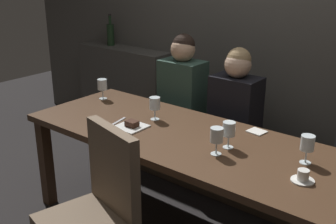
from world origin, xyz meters
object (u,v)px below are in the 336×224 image
object	(u,v)px
chair_near_side	(97,205)
diner_bearded	(235,99)
dining_table	(182,147)
diner_redhead	(183,85)
wine_glass_near_right	(155,104)
wine_glass_far_left	(217,136)
espresso_cup	(303,177)
banquette_bench	(234,166)
wine_glass_near_left	(307,144)
wine_glass_end_right	(229,130)
dessert_plate	(131,126)
wine_glass_center_back	(102,85)
fork_on_table	(118,122)
wine_bottle_dark_red	(111,34)

from	to	relation	value
chair_near_side	diner_bearded	size ratio (longest dim) A/B	1.31
dining_table	diner_redhead	size ratio (longest dim) A/B	2.75
wine_glass_near_right	wine_glass_far_left	bearing A→B (deg)	-17.72
dining_table	espresso_cup	bearing A→B (deg)	-6.96
banquette_bench	wine_glass_near_left	world-z (taller)	wine_glass_near_left
chair_near_side	wine_glass_end_right	bearing A→B (deg)	63.57
espresso_cup	dessert_plate	world-z (taller)	espresso_cup
chair_near_side	diner_bearded	bearing A→B (deg)	89.09
dining_table	dessert_plate	world-z (taller)	dessert_plate
chair_near_side	dessert_plate	distance (m)	0.70
wine_glass_center_back	fork_on_table	world-z (taller)	wine_glass_center_back
wine_glass_center_back	espresso_cup	size ratio (longest dim) A/B	1.37
dining_table	banquette_bench	distance (m)	0.82
wine_bottle_dark_red	wine_glass_end_right	size ratio (longest dim) A/B	1.99
wine_glass_far_left	wine_glass_near_left	bearing A→B (deg)	26.02
wine_bottle_dark_red	fork_on_table	xyz separation A→B (m)	(1.26, -1.15, -0.33)
wine_glass_end_right	wine_glass_near_right	bearing A→B (deg)	172.73
wine_glass_near_right	espresso_cup	bearing A→B (deg)	-9.60
wine_glass_end_right	wine_glass_center_back	size ratio (longest dim) A/B	1.00
wine_glass_near_right	dessert_plate	world-z (taller)	wine_glass_near_right
wine_glass_far_left	wine_glass_center_back	size ratio (longest dim) A/B	1.00
chair_near_side	wine_glass_center_back	distance (m)	1.32
espresso_cup	dessert_plate	xyz separation A→B (m)	(-1.18, -0.02, -0.01)
chair_near_side	espresso_cup	distance (m)	1.09
chair_near_side	espresso_cup	xyz separation A→B (m)	(0.87, 0.62, 0.21)
wine_bottle_dark_red	dessert_plate	bearing A→B (deg)	-39.83
chair_near_side	diner_bearded	distance (m)	1.42
dessert_plate	espresso_cup	bearing A→B (deg)	0.95
dining_table	diner_bearded	xyz separation A→B (m)	(-0.00, 0.67, 0.15)
wine_glass_end_right	wine_glass_near_right	distance (m)	0.65
wine_glass_end_right	espresso_cup	world-z (taller)	wine_glass_end_right
wine_glass_end_right	dessert_plate	bearing A→B (deg)	-168.87
wine_glass_far_left	wine_glass_near_right	xyz separation A→B (m)	(-0.64, 0.21, -0.00)
wine_glass_near_right	espresso_cup	world-z (taller)	wine_glass_near_right
diner_bearded	wine_glass_near_right	size ratio (longest dim) A/B	4.58
wine_glass_near_right	dessert_plate	distance (m)	0.24
wine_glass_center_back	dessert_plate	distance (m)	0.69
diner_bearded	wine_glass_near_left	size ratio (longest dim) A/B	4.58
wine_glass_near_right	espresso_cup	size ratio (longest dim) A/B	1.37
wine_glass_near_left	diner_bearded	bearing A→B (deg)	143.98
diner_redhead	wine_glass_end_right	size ratio (longest dim) A/B	4.87
wine_glass_end_right	wine_glass_near_left	world-z (taller)	same
wine_bottle_dark_red	wine_glass_end_right	bearing A→B (deg)	-26.59
banquette_bench	fork_on_table	size ratio (longest dim) A/B	14.71
diner_redhead	fork_on_table	world-z (taller)	diner_redhead
chair_near_side	wine_glass_near_right	bearing A→B (deg)	109.23
wine_glass_near_left	chair_near_side	bearing A→B (deg)	-134.13
diner_redhead	wine_glass_near_right	distance (m)	0.62
diner_redhead	dessert_plate	bearing A→B (deg)	-77.73
diner_redhead	dining_table	bearing A→B (deg)	-53.01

